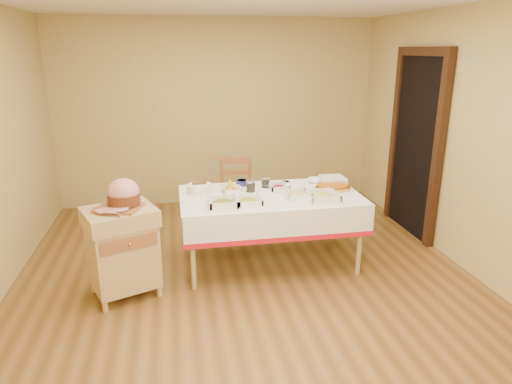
# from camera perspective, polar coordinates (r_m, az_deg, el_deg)

# --- Properties ---
(room_shell) EXTENTS (5.00, 5.00, 5.00)m
(room_shell) POSITION_cam_1_polar(r_m,az_deg,el_deg) (4.16, -1.34, 5.31)
(room_shell) COLOR brown
(room_shell) RESTS_ON ground
(doorway) EXTENTS (0.09, 1.10, 2.20)m
(doorway) POSITION_cam_1_polar(r_m,az_deg,el_deg) (5.78, 19.38, 5.88)
(doorway) COLOR black
(doorway) RESTS_ON ground
(dining_table) EXTENTS (1.82, 1.02, 0.76)m
(dining_table) POSITION_cam_1_polar(r_m,az_deg,el_deg) (4.69, 1.76, -2.19)
(dining_table) COLOR tan
(dining_table) RESTS_ON ground
(butcher_cart) EXTENTS (0.73, 0.68, 0.84)m
(butcher_cart) POSITION_cam_1_polar(r_m,az_deg,el_deg) (4.29, -16.35, -6.61)
(butcher_cart) COLOR tan
(butcher_cart) RESTS_ON ground
(dining_chair) EXTENTS (0.46, 0.45, 0.91)m
(dining_chair) POSITION_cam_1_polar(r_m,az_deg,el_deg) (5.60, -2.55, -0.30)
(dining_chair) COLOR #9A5F32
(dining_chair) RESTS_ON ground
(ham_on_board) EXTENTS (0.40, 0.38, 0.26)m
(ham_on_board) POSITION_cam_1_polar(r_m,az_deg,el_deg) (4.15, -16.31, -0.42)
(ham_on_board) COLOR #9A5F32
(ham_on_board) RESTS_ON butcher_cart
(serving_dish_a) EXTENTS (0.27, 0.27, 0.12)m
(serving_dish_a) POSITION_cam_1_polar(r_m,az_deg,el_deg) (4.28, -4.15, -1.38)
(serving_dish_a) COLOR white
(serving_dish_a) RESTS_ON dining_table
(serving_dish_b) EXTENTS (0.23, 0.23, 0.09)m
(serving_dish_b) POSITION_cam_1_polar(r_m,az_deg,el_deg) (4.34, -0.85, -1.17)
(serving_dish_b) COLOR white
(serving_dish_b) RESTS_ON dining_table
(serving_dish_c) EXTENTS (0.25, 0.25, 0.10)m
(serving_dish_c) POSITION_cam_1_polar(r_m,az_deg,el_deg) (4.54, 5.18, -0.34)
(serving_dish_c) COLOR white
(serving_dish_c) RESTS_ON dining_table
(serving_dish_d) EXTENTS (0.30, 0.30, 0.11)m
(serving_dish_d) POSITION_cam_1_polar(r_m,az_deg,el_deg) (4.50, 8.30, -0.56)
(serving_dish_d) COLOR white
(serving_dish_d) RESTS_ON dining_table
(serving_dish_e) EXTENTS (0.20, 0.19, 0.09)m
(serving_dish_e) POSITION_cam_1_polar(r_m,az_deg,el_deg) (4.68, -3.07, 0.20)
(serving_dish_e) COLOR white
(serving_dish_e) RESTS_ON dining_table
(serving_dish_f) EXTENTS (0.20, 0.19, 0.09)m
(serving_dish_f) POSITION_cam_1_polar(r_m,az_deg,el_deg) (4.78, 2.91, 0.57)
(serving_dish_f) COLOR white
(serving_dish_f) RESTS_ON dining_table
(small_bowl_left) EXTENTS (0.11, 0.11, 0.05)m
(small_bowl_left) POSITION_cam_1_polar(r_m,az_deg,el_deg) (4.84, -6.41, 0.69)
(small_bowl_left) COLOR white
(small_bowl_left) RESTS_ON dining_table
(small_bowl_mid) EXTENTS (0.13, 0.13, 0.06)m
(small_bowl_mid) POSITION_cam_1_polar(r_m,az_deg,el_deg) (4.95, -1.75, 1.22)
(small_bowl_mid) COLOR navy
(small_bowl_mid) RESTS_ON dining_table
(small_bowl_right) EXTENTS (0.10, 0.10, 0.05)m
(small_bowl_right) POSITION_cam_1_polar(r_m,az_deg,el_deg) (4.92, 3.72, 1.07)
(small_bowl_right) COLOR white
(small_bowl_right) RESTS_ON dining_table
(bowl_white_imported) EXTENTS (0.18, 0.18, 0.03)m
(bowl_white_imported) POSITION_cam_1_polar(r_m,az_deg,el_deg) (4.90, 1.46, 0.89)
(bowl_white_imported) COLOR white
(bowl_white_imported) RESTS_ON dining_table
(bowl_small_imported) EXTENTS (0.16, 0.16, 0.05)m
(bowl_small_imported) POSITION_cam_1_polar(r_m,az_deg,el_deg) (5.09, 7.34, 1.45)
(bowl_small_imported) COLOR white
(bowl_small_imported) RESTS_ON dining_table
(preserve_jar_left) EXTENTS (0.10, 0.10, 0.12)m
(preserve_jar_left) POSITION_cam_1_polar(r_m,az_deg,el_deg) (4.72, -0.67, 0.70)
(preserve_jar_left) COLOR silver
(preserve_jar_left) RESTS_ON dining_table
(preserve_jar_right) EXTENTS (0.09, 0.09, 0.12)m
(preserve_jar_right) POSITION_cam_1_polar(r_m,az_deg,el_deg) (4.86, 1.20, 1.18)
(preserve_jar_right) COLOR silver
(preserve_jar_right) RESTS_ON dining_table
(mustard_bottle) EXTENTS (0.05, 0.05, 0.17)m
(mustard_bottle) POSITION_cam_1_polar(r_m,az_deg,el_deg) (4.61, -3.25, 0.52)
(mustard_bottle) COLOR yellow
(mustard_bottle) RESTS_ON dining_table
(bread_basket) EXTENTS (0.25, 0.25, 0.11)m
(bread_basket) POSITION_cam_1_polar(r_m,az_deg,el_deg) (4.72, -7.06, 0.46)
(bread_basket) COLOR white
(bread_basket) RESTS_ON dining_table
(plate_stack) EXTENTS (0.25, 0.25, 0.08)m
(plate_stack) POSITION_cam_1_polar(r_m,az_deg,el_deg) (5.07, 9.58, 1.45)
(plate_stack) COLOR white
(plate_stack) RESTS_ON dining_table
(brass_platter) EXTENTS (0.38, 0.27, 0.05)m
(brass_platter) POSITION_cam_1_polar(r_m,az_deg,el_deg) (4.86, 9.57, 0.57)
(brass_platter) COLOR gold
(brass_platter) RESTS_ON dining_table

